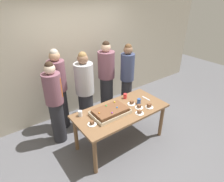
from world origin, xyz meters
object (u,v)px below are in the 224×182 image
Objects in this scene: party_table at (121,114)px; plated_slice_center_front at (139,113)px; drink_cup_middle at (80,113)px; plated_slice_far_right at (139,107)px; drink_cup_nearest at (139,101)px; person_serving_front at (106,78)px; person_left_edge_reaching at (127,79)px; sheet_cake at (110,112)px; cake_server_utensil at (146,98)px; plated_slice_far_left at (149,106)px; drink_cup_far_end at (125,96)px; plated_slice_near_left at (92,124)px; person_striped_tie_right at (55,103)px; person_far_right_suit at (59,89)px; person_green_shirt_behind at (85,91)px; plated_slice_near_right at (132,103)px.

party_table is 0.36m from plated_slice_center_front.
plated_slice_far_right is at bearing -22.80° from drink_cup_middle.
person_serving_front is (0.00, 1.07, 0.09)m from drink_cup_nearest.
person_left_edge_reaching is at bearing 60.45° from plated_slice_center_front.
sheet_cake is 0.89m from cake_server_utensil.
cake_server_utensil is at bearing 54.59° from plated_slice_far_left.
drink_cup_far_end is (0.33, 0.28, 0.14)m from party_table.
plated_slice_far_left is 1.03m from person_left_edge_reaching.
plated_slice_center_front is at bearing -15.38° from plated_slice_near_left.
person_serving_front is (1.05, 1.10, 0.12)m from plated_slice_near_left.
drink_cup_far_end is (0.02, 0.42, 0.03)m from plated_slice_far_right.
plated_slice_far_left is 1.72m from person_striped_tie_right.
plated_slice_near_left is 0.09× the size of person_serving_front.
cake_server_utensil is (0.24, 0.05, -0.05)m from drink_cup_nearest.
party_table is at bearing 9.13° from person_far_right_suit.
person_striped_tie_right is (-1.23, 0.91, 0.08)m from plated_slice_far_right.
person_far_right_suit is (-1.33, 1.13, 0.15)m from cake_server_utensil.
sheet_cake reaches higher than drink_cup_far_end.
person_green_shirt_behind is at bearing 123.06° from plated_slice_far_left.
person_left_edge_reaching is (0.44, 0.46, 0.09)m from drink_cup_far_end.
person_left_edge_reaching is at bearing 73.15° from plated_slice_far_left.
plated_slice_near_left is at bearing -6.66° from person_left_edge_reaching.
sheet_cake reaches higher than drink_cup_nearest.
sheet_cake is 0.52m from drink_cup_middle.
party_table is at bearing 7.89° from person_left_edge_reaching.
party_table is at bearing 122.82° from plated_slice_center_front.
person_green_shirt_behind reaches higher than party_table.
person_serving_front reaches higher than drink_cup_middle.
sheet_cake is 0.51m from plated_slice_center_front.
drink_cup_far_end is 0.06× the size of person_left_edge_reaching.
person_left_edge_reaching reaches higher than plated_slice_far_left.
plated_slice_near_left is 1.62m from person_left_edge_reaching.
plated_slice_far_right and plated_slice_center_front have the same top height.
person_far_right_suit is at bearing 104.54° from person_striped_tie_right.
person_left_edge_reaching is (0.46, 0.88, 0.11)m from plated_slice_far_right.
person_serving_front reaches higher than person_far_right_suit.
person_serving_front reaches higher than plated_slice_far_left.
drink_cup_nearest is 0.06× the size of person_green_shirt_behind.
plated_slice_far_left is 1.50× the size of drink_cup_nearest.
drink_cup_far_end reaches higher than plated_slice_center_front.
plated_slice_near_left is 1.05m from drink_cup_nearest.
plated_slice_far_right is 1.20m from person_serving_front.
plated_slice_near_left is at bearing -11.90° from person_serving_front.
plated_slice_far_left is 1.00× the size of plated_slice_center_front.
plated_slice_far_right is 0.39m from cake_server_utensil.
person_green_shirt_behind is 1.02m from person_left_edge_reaching.
plated_slice_center_front is (-0.28, -0.04, -0.00)m from plated_slice_far_left.
person_striped_tie_right is (-0.92, 0.76, 0.20)m from party_table.
plated_slice_near_right reaches higher than cake_server_utensil.
sheet_cake is 4.37× the size of plated_slice_near_right.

